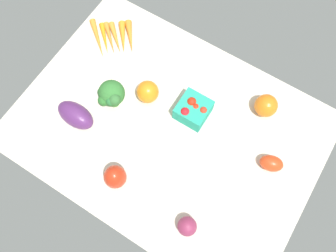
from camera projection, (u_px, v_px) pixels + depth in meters
The scene contains 10 objects.
tablecloth at pixel (168, 129), 123.79cm from camera, with size 104.00×76.00×2.00cm, color beige.
bell_pepper_red at pixel (115, 177), 111.72cm from camera, with size 7.34×7.34×9.89cm, color red.
berry_basket at pixel (193, 110), 121.35cm from camera, with size 10.61×10.61×7.84cm.
heirloom_tomato_orange at pixel (266, 106), 121.48cm from camera, with size 8.05×8.05×8.05cm, color orange.
carrot_bunch at pixel (115, 38), 134.54cm from camera, with size 23.25×20.08×2.84cm.
red_onion_near_basket at pixel (187, 226), 108.16cm from camera, with size 6.17×6.17×6.17cm, color #862C4C.
bell_pepper_orange at pixel (148, 92), 123.25cm from camera, with size 7.92×7.92×8.24cm, color orange.
roma_tomato at pixel (271, 163), 115.59cm from camera, with size 7.85×5.40×5.40cm, color red.
broccoli_head at pixel (111, 95), 118.12cm from camera, with size 10.04×10.11×13.08cm.
eggplant at pixel (76, 115), 120.29cm from camera, with size 14.12×7.94×7.94cm, color #572963.
Camera 1 is at (-22.58, 36.09, 117.24)cm, focal length 37.46 mm.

